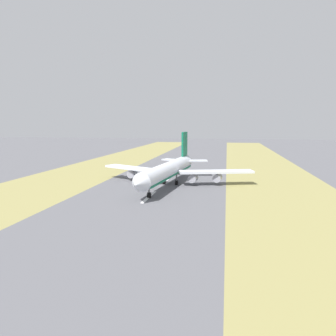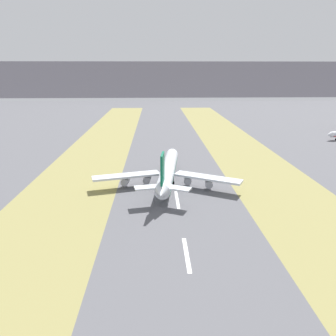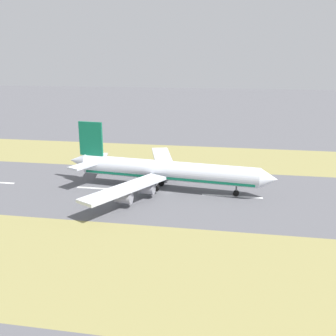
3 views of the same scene
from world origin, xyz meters
name	(u,v)px [view 2 (image 2 of 3)]	position (x,y,z in m)	size (l,w,h in m)	color
ground_plane	(174,183)	(0.00, 0.00, 0.00)	(800.00, 800.00, 0.00)	#56565B
grass_median_west	(74,184)	(-45.00, 0.00, 0.00)	(40.00, 600.00, 0.01)	olive
grass_median_east	(272,181)	(45.00, 0.00, 0.00)	(40.00, 600.00, 0.01)	olive
centreline_dash_near	(187,254)	(0.00, -60.01, 0.01)	(1.20, 18.00, 0.01)	silver
centreline_dash_mid	(177,199)	(0.00, -20.01, 0.01)	(1.20, 18.00, 0.01)	silver
centreline_dash_far	(172,170)	(0.00, 19.99, 0.01)	(1.20, 18.00, 0.01)	silver
airplane_main_jet	(168,171)	(-3.07, -1.90, 6.02)	(63.70, 67.18, 20.20)	silver
mountain_ridge	(159,79)	(0.00, 520.00, 31.19)	(800.00, 120.00, 62.37)	gray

